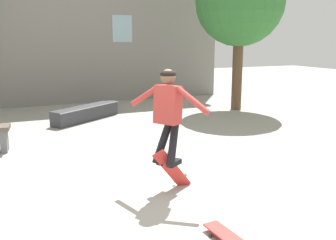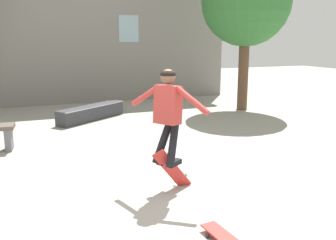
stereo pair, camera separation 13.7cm
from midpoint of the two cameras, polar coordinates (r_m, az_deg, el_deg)
The scene contains 6 objects.
ground_plane at distance 5.37m, azimuth 0.67°, elevation -11.44°, with size 40.00×40.00×0.00m, color #A39E93.
building_backdrop at distance 13.15m, azimuth -14.11°, elevation 13.56°, with size 11.65×0.52×5.92m.
tree_right at distance 11.79m, azimuth 12.18°, elevation 17.19°, with size 2.65×2.65×4.57m.
skate_ledge at distance 10.35m, azimuth -11.19°, elevation 1.11°, with size 2.03×1.60×0.39m.
skater at distance 5.18m, azimuth 0.77°, elevation 1.68°, with size 0.78×1.13×1.36m.
skateboard_flipping at distance 5.46m, azimuth 1.42°, elevation -7.61°, with size 0.68×0.31×0.76m.
Camera 2 is at (-1.82, -4.56, 2.16)m, focal length 40.00 mm.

